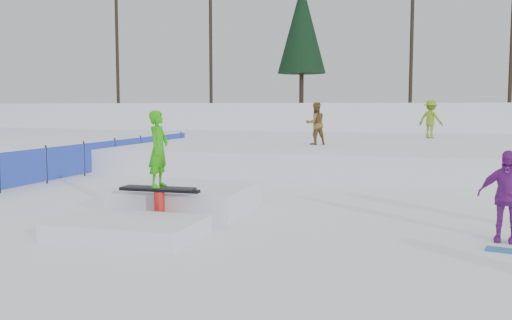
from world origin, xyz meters
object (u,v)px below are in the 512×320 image
(walker_ygreen, at_px, (431,119))
(spectator_purple, at_px, (506,196))
(safety_fence, at_px, (84,159))
(walker_olive, at_px, (316,124))
(jib_rail_feature, at_px, (172,202))

(walker_ygreen, bearing_deg, spectator_purple, 119.00)
(safety_fence, xyz_separation_m, walker_olive, (6.53, 4.88, 1.02))
(safety_fence, xyz_separation_m, walker_ygreen, (10.64, 10.56, 1.09))
(safety_fence, height_order, walker_ygreen, walker_ygreen)
(safety_fence, height_order, spectator_purple, spectator_purple)
(jib_rail_feature, bearing_deg, safety_fence, 135.15)
(safety_fence, relative_size, spectator_purple, 10.71)
(walker_olive, distance_m, jib_rail_feature, 10.52)
(spectator_purple, relative_size, jib_rail_feature, 0.34)
(walker_olive, xyz_separation_m, jib_rail_feature, (-0.98, -10.40, -1.27))
(spectator_purple, distance_m, jib_rail_feature, 6.06)
(spectator_purple, bearing_deg, safety_fence, 166.14)
(walker_olive, height_order, jib_rail_feature, walker_olive)
(safety_fence, distance_m, walker_ygreen, 15.03)
(walker_ygreen, xyz_separation_m, jib_rail_feature, (-5.10, -16.07, -1.34))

